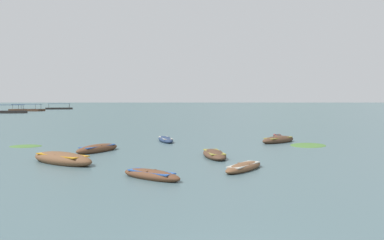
{
  "coord_description": "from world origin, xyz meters",
  "views": [
    {
      "loc": [
        -1.62,
        -6.44,
        3.29
      ],
      "look_at": [
        3.78,
        36.07,
        1.25
      ],
      "focal_mm": 36.82,
      "sensor_mm": 36.0,
      "label": 1
    }
  ],
  "objects_px": {
    "rowboat_6": "(244,167)",
    "ferry_2": "(59,108)",
    "rowboat_0": "(278,140)",
    "rowboat_4": "(166,140)",
    "ferry_1": "(10,112)",
    "rowboat_1": "(214,154)",
    "rowboat_2": "(62,159)",
    "rowboat_5": "(278,136)",
    "rowboat_7": "(98,149)",
    "rowboat_3": "(151,175)",
    "ferry_0": "(27,110)"
  },
  "relations": [
    {
      "from": "rowboat_3",
      "to": "ferry_0",
      "type": "bearing_deg",
      "value": 107.75
    },
    {
      "from": "rowboat_1",
      "to": "rowboat_2",
      "type": "distance_m",
      "value": 8.49
    },
    {
      "from": "rowboat_7",
      "to": "rowboat_4",
      "type": "bearing_deg",
      "value": 51.09
    },
    {
      "from": "rowboat_4",
      "to": "rowboat_5",
      "type": "distance_m",
      "value": 10.39
    },
    {
      "from": "ferry_2",
      "to": "rowboat_1",
      "type": "bearing_deg",
      "value": -75.2
    },
    {
      "from": "rowboat_6",
      "to": "rowboat_2",
      "type": "bearing_deg",
      "value": 160.48
    },
    {
      "from": "rowboat_2",
      "to": "rowboat_7",
      "type": "relative_size",
      "value": 1.13
    },
    {
      "from": "rowboat_1",
      "to": "rowboat_2",
      "type": "bearing_deg",
      "value": -171.89
    },
    {
      "from": "ferry_1",
      "to": "rowboat_1",
      "type": "bearing_deg",
      "value": -66.04
    },
    {
      "from": "rowboat_1",
      "to": "rowboat_3",
      "type": "bearing_deg",
      "value": -122.77
    },
    {
      "from": "rowboat_2",
      "to": "rowboat_4",
      "type": "xyz_separation_m",
      "value": [
        6.1,
        10.61,
        -0.08
      ]
    },
    {
      "from": "rowboat_4",
      "to": "ferry_1",
      "type": "bearing_deg",
      "value": 115.06
    },
    {
      "from": "rowboat_5",
      "to": "rowboat_3",
      "type": "bearing_deg",
      "value": -124.19
    },
    {
      "from": "rowboat_1",
      "to": "ferry_1",
      "type": "height_order",
      "value": "ferry_1"
    },
    {
      "from": "rowboat_0",
      "to": "rowboat_4",
      "type": "relative_size",
      "value": 0.98
    },
    {
      "from": "rowboat_5",
      "to": "ferry_0",
      "type": "bearing_deg",
      "value": 116.01
    },
    {
      "from": "rowboat_2",
      "to": "ferry_1",
      "type": "relative_size",
      "value": 0.49
    },
    {
      "from": "rowboat_7",
      "to": "rowboat_6",
      "type": "bearing_deg",
      "value": -45.64
    },
    {
      "from": "rowboat_0",
      "to": "rowboat_2",
      "type": "relative_size",
      "value": 0.91
    },
    {
      "from": "rowboat_3",
      "to": "rowboat_6",
      "type": "height_order",
      "value": "rowboat_3"
    },
    {
      "from": "rowboat_2",
      "to": "rowboat_5",
      "type": "bearing_deg",
      "value": 37.52
    },
    {
      "from": "rowboat_7",
      "to": "rowboat_3",
      "type": "bearing_deg",
      "value": -70.87
    },
    {
      "from": "rowboat_6",
      "to": "ferry_1",
      "type": "xyz_separation_m",
      "value": [
        -40.83,
        94.88,
        0.31
      ]
    },
    {
      "from": "rowboat_0",
      "to": "rowboat_3",
      "type": "distance_m",
      "value": 17.01
    },
    {
      "from": "ferry_1",
      "to": "rowboat_2",
      "type": "bearing_deg",
      "value": -70.87
    },
    {
      "from": "rowboat_7",
      "to": "ferry_0",
      "type": "bearing_deg",
      "value": 107.63
    },
    {
      "from": "rowboat_0",
      "to": "ferry_1",
      "type": "relative_size",
      "value": 0.44
    },
    {
      "from": "rowboat_3",
      "to": "ferry_1",
      "type": "distance_m",
      "value": 103.06
    },
    {
      "from": "ferry_0",
      "to": "ferry_1",
      "type": "xyz_separation_m",
      "value": [
        2.04,
        -23.63,
        0.0
      ]
    },
    {
      "from": "rowboat_7",
      "to": "rowboat_5",
      "type": "bearing_deg",
      "value": 27.61
    },
    {
      "from": "ferry_2",
      "to": "rowboat_0",
      "type": "bearing_deg",
      "value": -71.86
    },
    {
      "from": "rowboat_7",
      "to": "ferry_2",
      "type": "distance_m",
      "value": 142.2
    },
    {
      "from": "rowboat_6",
      "to": "ferry_2",
      "type": "height_order",
      "value": "ferry_2"
    },
    {
      "from": "ferry_0",
      "to": "rowboat_4",
      "type": "bearing_deg",
      "value": -69.12
    },
    {
      "from": "rowboat_0",
      "to": "ferry_0",
      "type": "distance_m",
      "value": 117.25
    },
    {
      "from": "rowboat_1",
      "to": "rowboat_4",
      "type": "height_order",
      "value": "rowboat_1"
    },
    {
      "from": "rowboat_6",
      "to": "rowboat_1",
      "type": "bearing_deg",
      "value": 98.04
    },
    {
      "from": "rowboat_5",
      "to": "ferry_2",
      "type": "xyz_separation_m",
      "value": [
        -45.52,
        131.05,
        0.32
      ]
    },
    {
      "from": "rowboat_1",
      "to": "ferry_0",
      "type": "relative_size",
      "value": 0.32
    },
    {
      "from": "rowboat_3",
      "to": "rowboat_5",
      "type": "distance_m",
      "value": 20.87
    },
    {
      "from": "rowboat_2",
      "to": "rowboat_6",
      "type": "xyz_separation_m",
      "value": [
        9.03,
        -3.2,
        -0.1
      ]
    },
    {
      "from": "rowboat_4",
      "to": "ferry_1",
      "type": "distance_m",
      "value": 89.49
    },
    {
      "from": "rowboat_2",
      "to": "rowboat_4",
      "type": "distance_m",
      "value": 12.24
    },
    {
      "from": "ferry_1",
      "to": "rowboat_6",
      "type": "bearing_deg",
      "value": -66.72
    },
    {
      "from": "rowboat_5",
      "to": "rowboat_6",
      "type": "xyz_separation_m",
      "value": [
        -7.29,
        -15.73,
        0.01
      ]
    },
    {
      "from": "ferry_0",
      "to": "rowboat_1",
      "type": "bearing_deg",
      "value": -69.69
    },
    {
      "from": "rowboat_0",
      "to": "rowboat_5",
      "type": "bearing_deg",
      "value": 70.83
    },
    {
      "from": "rowboat_6",
      "to": "ferry_0",
      "type": "distance_m",
      "value": 126.03
    },
    {
      "from": "rowboat_0",
      "to": "rowboat_1",
      "type": "xyz_separation_m",
      "value": [
        -6.58,
        -7.52,
        -0.04
      ]
    },
    {
      "from": "rowboat_0",
      "to": "ferry_1",
      "type": "xyz_separation_m",
      "value": [
        -46.79,
        82.96,
        0.24
      ]
    }
  ]
}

